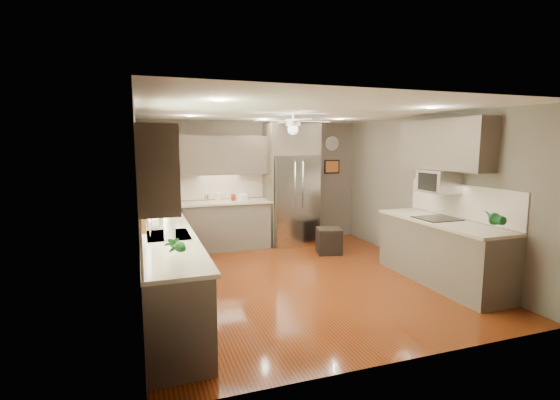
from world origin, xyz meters
TOP-DOWN VIEW (x-y plane):
  - floor at (0.00, 0.00)m, footprint 5.00×5.00m
  - ceiling at (0.00, 0.00)m, footprint 5.00×5.00m
  - wall_back at (0.00, 2.50)m, footprint 4.50×0.00m
  - wall_front at (0.00, -2.50)m, footprint 4.50×0.00m
  - wall_left at (-2.25, 0.00)m, footprint 0.00×5.00m
  - wall_right at (2.25, 0.00)m, footprint 0.00×5.00m
  - canister_b at (-1.03, 2.25)m, footprint 0.10×0.10m
  - canister_c at (-0.81, 2.20)m, footprint 0.10×0.10m
  - canister_d at (-0.51, 2.21)m, footprint 0.11×0.11m
  - soap_bottle at (-2.08, -0.12)m, footprint 0.11×0.12m
  - potted_plant_left at (-1.95, -1.71)m, footprint 0.19×0.15m
  - potted_plant_right at (1.92, -1.70)m, footprint 0.21×0.18m
  - bowl at (-0.32, 2.17)m, footprint 0.31×0.31m
  - left_run at (-1.95, 0.15)m, footprint 0.65×4.70m
  - back_run at (-0.72, 2.20)m, footprint 1.85×0.65m
  - uppers at (-0.74, 0.71)m, footprint 4.50×4.70m
  - window at (-2.22, -0.50)m, footprint 0.05×1.12m
  - sink at (-1.93, -0.50)m, footprint 0.50×0.70m
  - refrigerator at (0.70, 2.16)m, footprint 1.06×0.75m
  - right_run at (1.93, -0.80)m, footprint 0.70×2.20m
  - microwave at (2.03, -0.55)m, footprint 0.43×0.55m
  - ceiling_fan at (-0.00, 0.30)m, footprint 1.18×1.18m
  - recessed_lights at (-0.04, 0.40)m, footprint 2.84×3.14m
  - wall_clock at (1.75, 2.48)m, footprint 0.30×0.03m
  - framed_print at (1.75, 2.48)m, footprint 0.36×0.03m
  - stool at (1.08, 1.20)m, footprint 0.54×0.54m
  - paper_towel at (-1.93, -0.79)m, footprint 0.13×0.13m

SIDE VIEW (x-z plane):
  - floor at x=0.00m, z-range 0.00..0.00m
  - stool at x=1.08m, z-range -0.01..0.49m
  - left_run at x=-1.95m, z-range -0.24..1.21m
  - back_run at x=-0.72m, z-range -0.24..1.21m
  - right_run at x=1.93m, z-range -0.24..1.21m
  - sink at x=-1.93m, z-range 0.75..1.07m
  - bowl at x=-0.32m, z-range 0.94..1.00m
  - canister_d at x=-0.51m, z-range 0.93..1.07m
  - canister_b at x=-1.03m, z-range 0.94..1.08m
  - canister_c at x=-0.81m, z-range 0.95..1.11m
  - soap_bottle at x=-2.08m, z-range 0.94..1.15m
  - paper_towel at x=-1.93m, z-range 0.92..1.24m
  - potted_plant_left at x=-1.95m, z-range 0.94..1.26m
  - potted_plant_right at x=1.92m, z-range 0.94..1.30m
  - refrigerator at x=0.70m, z-range -0.04..2.41m
  - wall_back at x=0.00m, z-range -1.00..3.50m
  - wall_front at x=0.00m, z-range -1.00..3.50m
  - wall_left at x=-2.25m, z-range -1.25..3.75m
  - wall_right at x=2.25m, z-range -1.25..3.75m
  - microwave at x=2.03m, z-range 1.31..1.65m
  - framed_print at x=1.75m, z-range 1.40..1.70m
  - window at x=-2.22m, z-range 1.09..2.01m
  - uppers at x=-0.74m, z-range 1.39..2.35m
  - wall_clock at x=1.75m, z-range 1.90..2.20m
  - ceiling_fan at x=0.00m, z-range 2.17..2.49m
  - recessed_lights at x=-0.04m, z-range 2.49..2.50m
  - ceiling at x=0.00m, z-range 2.50..2.50m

